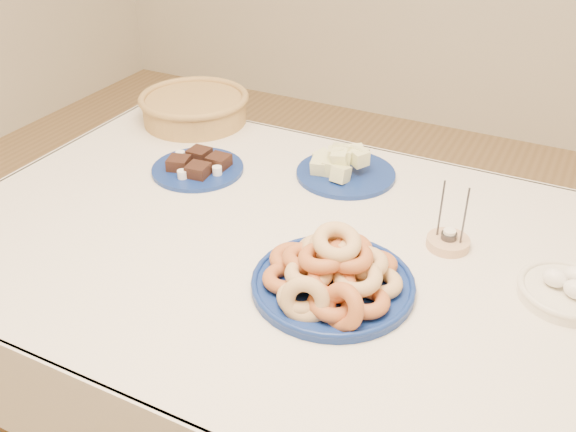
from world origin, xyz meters
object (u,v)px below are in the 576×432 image
object	(u,v)px
melon_plate	(343,166)
wicker_basket	(194,107)
brownie_plate	(198,167)
dining_table	(297,279)
egg_bowl	(567,290)
candle_holder	(448,241)
donut_platter	(333,275)

from	to	relation	value
melon_plate	wicker_basket	size ratio (longest dim) A/B	0.78
brownie_plate	dining_table	bearing A→B (deg)	-25.18
melon_plate	egg_bowl	bearing A→B (deg)	-24.61
dining_table	candle_holder	world-z (taller)	candle_holder
melon_plate	brownie_plate	bearing A→B (deg)	-156.89
dining_table	wicker_basket	bearing A→B (deg)	141.90
donut_platter	melon_plate	size ratio (longest dim) A/B	1.03
melon_plate	brownie_plate	xyz separation A→B (m)	(-0.37, -0.16, -0.02)
wicker_basket	egg_bowl	xyz separation A→B (m)	(1.18, -0.40, -0.03)
dining_table	candle_holder	size ratio (longest dim) A/B	10.48
donut_platter	melon_plate	bearing A→B (deg)	110.37
dining_table	melon_plate	world-z (taller)	melon_plate
donut_platter	egg_bowl	bearing A→B (deg)	23.93
donut_platter	wicker_basket	size ratio (longest dim) A/B	0.80
dining_table	wicker_basket	size ratio (longest dim) A/B	3.77
wicker_basket	egg_bowl	size ratio (longest dim) A/B	1.94
melon_plate	brownie_plate	distance (m)	0.40
dining_table	donut_platter	bearing A→B (deg)	-41.43
candle_holder	dining_table	bearing A→B (deg)	-155.87
donut_platter	brownie_plate	size ratio (longest dim) A/B	1.42
dining_table	egg_bowl	world-z (taller)	egg_bowl
wicker_basket	egg_bowl	distance (m)	1.24
brownie_plate	donut_platter	bearing A→B (deg)	-30.01
dining_table	egg_bowl	bearing A→B (deg)	6.67
candle_holder	wicker_basket	bearing A→B (deg)	160.08
candle_holder	egg_bowl	world-z (taller)	candle_holder
brownie_plate	wicker_basket	world-z (taller)	wicker_basket
candle_holder	donut_platter	bearing A→B (deg)	-122.82
melon_plate	egg_bowl	world-z (taller)	melon_plate
donut_platter	candle_holder	distance (m)	0.32
donut_platter	candle_holder	bearing A→B (deg)	57.18
donut_platter	egg_bowl	size ratio (longest dim) A/B	1.56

